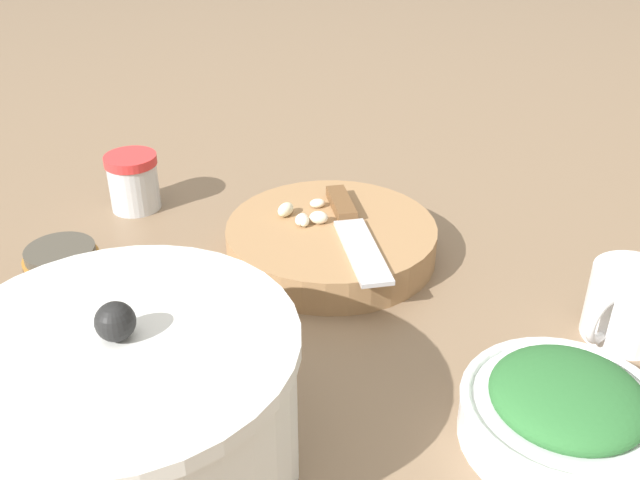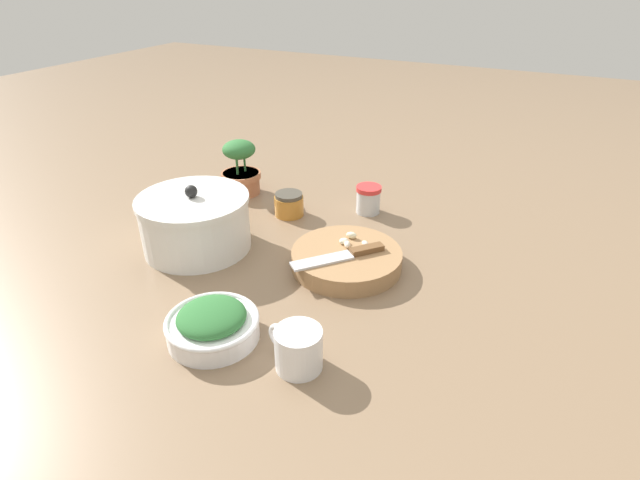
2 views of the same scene
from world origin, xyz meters
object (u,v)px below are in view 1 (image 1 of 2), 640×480
garlic_cloves (303,214)px  chef_knife (351,227)px  cutting_board (331,241)px  herb_bowl (564,412)px  stock_pot (131,407)px  coffee_mug (628,305)px  honey_jar (65,274)px  spice_jar (133,182)px

garlic_cloves → chef_knife: bearing=-168.1°
cutting_board → garlic_cloves: (0.03, 0.01, 0.03)m
herb_bowl → stock_pot: 0.34m
garlic_cloves → stock_pot: size_ratio=0.27×
chef_knife → stock_pot: (-0.05, 0.35, 0.02)m
cutting_board → coffee_mug: size_ratio=2.26×
chef_knife → honey_jar: (0.19, 0.24, -0.01)m
cutting_board → honey_jar: bearing=54.6°
coffee_mug → cutting_board: bearing=9.1°
garlic_cloves → honey_jar: bearing=59.8°
honey_jar → stock_pot: (-0.24, 0.11, 0.03)m
garlic_cloves → coffee_mug: (-0.35, -0.06, -0.01)m
cutting_board → chef_knife: (-0.02, -0.00, 0.02)m
spice_jar → stock_pot: bearing=140.4°
herb_bowl → coffee_mug: (0.00, -0.17, 0.01)m
cutting_board → garlic_cloves: garlic_cloves is taller
chef_knife → honey_jar: honey_jar is taller
cutting_board → honey_jar: 0.29m
garlic_cloves → herb_bowl: size_ratio=0.41×
garlic_cloves → honey_jar: size_ratio=0.89×
cutting_board → stock_pot: (-0.07, 0.35, 0.04)m
chef_knife → herb_bowl: size_ratio=1.04×
garlic_cloves → coffee_mug: size_ratio=0.64×
cutting_board → coffee_mug: bearing=-170.9°
chef_knife → herb_bowl: bearing=108.9°
cutting_board → herb_bowl: size_ratio=1.44×
chef_knife → honey_jar: 0.31m
chef_knife → coffee_mug: coffee_mug is taller
spice_jar → coffee_mug: (-0.59, -0.11, -0.00)m
spice_jar → coffee_mug: 0.60m
cutting_board → chef_knife: size_ratio=1.38×
herb_bowl → coffee_mug: 0.17m
garlic_cloves → spice_jar: 0.25m
chef_knife → spice_jar: spice_jar is taller
herb_bowl → stock_pot: stock_pot is taller
coffee_mug → honey_jar: bearing=30.8°
garlic_cloves → herb_bowl: bearing=162.6°
chef_knife → spice_jar: bearing=-36.7°
chef_knife → garlic_cloves: garlic_cloves is taller
cutting_board → stock_pot: stock_pot is taller
stock_pot → herb_bowl: bearing=-137.2°
chef_knife → coffee_mug: (-0.29, -0.05, -0.01)m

